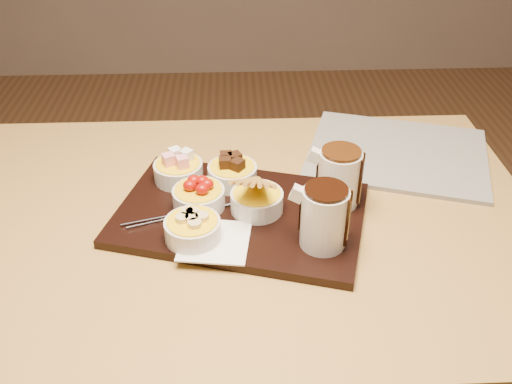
{
  "coord_description": "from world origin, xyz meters",
  "views": [
    {
      "loc": [
        0.01,
        -0.88,
        1.41
      ],
      "look_at": [
        0.05,
        -0.01,
        0.81
      ],
      "focal_mm": 40.0,
      "sensor_mm": 36.0,
      "label": 1
    }
  ],
  "objects_px": {
    "bowl_strawberries": "(199,198)",
    "pitcher_dark_chocolate": "(324,218)",
    "newspaper": "(397,153)",
    "dining_table": "(232,254)",
    "pitcher_milk_chocolate": "(339,178)",
    "serving_board": "(240,214)"
  },
  "relations": [
    {
      "from": "pitcher_dark_chocolate",
      "to": "pitcher_milk_chocolate",
      "type": "relative_size",
      "value": 1.0
    },
    {
      "from": "dining_table",
      "to": "pitcher_dark_chocolate",
      "type": "height_order",
      "value": "pitcher_dark_chocolate"
    },
    {
      "from": "pitcher_dark_chocolate",
      "to": "bowl_strawberries",
      "type": "bearing_deg",
      "value": 167.35
    },
    {
      "from": "bowl_strawberries",
      "to": "pitcher_milk_chocolate",
      "type": "distance_m",
      "value": 0.27
    },
    {
      "from": "dining_table",
      "to": "bowl_strawberries",
      "type": "distance_m",
      "value": 0.15
    },
    {
      "from": "pitcher_dark_chocolate",
      "to": "newspaper",
      "type": "distance_m",
      "value": 0.4
    },
    {
      "from": "serving_board",
      "to": "pitcher_dark_chocolate",
      "type": "bearing_deg",
      "value": -19.98
    },
    {
      "from": "newspaper",
      "to": "bowl_strawberries",
      "type": "bearing_deg",
      "value": -137.71
    },
    {
      "from": "bowl_strawberries",
      "to": "pitcher_dark_chocolate",
      "type": "bearing_deg",
      "value": -28.62
    },
    {
      "from": "pitcher_dark_chocolate",
      "to": "newspaper",
      "type": "relative_size",
      "value": 0.29
    },
    {
      "from": "bowl_strawberries",
      "to": "pitcher_dark_chocolate",
      "type": "relative_size",
      "value": 0.9
    },
    {
      "from": "pitcher_milk_chocolate",
      "to": "bowl_strawberries",
      "type": "bearing_deg",
      "value": -163.61
    },
    {
      "from": "serving_board",
      "to": "bowl_strawberries",
      "type": "height_order",
      "value": "bowl_strawberries"
    },
    {
      "from": "bowl_strawberries",
      "to": "pitcher_dark_chocolate",
      "type": "distance_m",
      "value": 0.25
    },
    {
      "from": "serving_board",
      "to": "bowl_strawberries",
      "type": "bearing_deg",
      "value": -176.42
    },
    {
      "from": "pitcher_dark_chocolate",
      "to": "serving_board",
      "type": "bearing_deg",
      "value": 160.02
    },
    {
      "from": "bowl_strawberries",
      "to": "pitcher_milk_chocolate",
      "type": "bearing_deg",
      "value": 0.43
    },
    {
      "from": "pitcher_milk_chocolate",
      "to": "newspaper",
      "type": "height_order",
      "value": "pitcher_milk_chocolate"
    },
    {
      "from": "dining_table",
      "to": "newspaper",
      "type": "bearing_deg",
      "value": 29.08
    },
    {
      "from": "bowl_strawberries",
      "to": "pitcher_dark_chocolate",
      "type": "height_order",
      "value": "pitcher_dark_chocolate"
    },
    {
      "from": "dining_table",
      "to": "pitcher_dark_chocolate",
      "type": "xyz_separation_m",
      "value": [
        0.16,
        -0.11,
        0.17
      ]
    },
    {
      "from": "serving_board",
      "to": "newspaper",
      "type": "distance_m",
      "value": 0.42
    }
  ]
}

